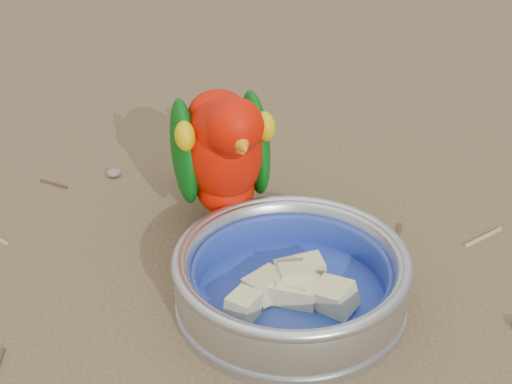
# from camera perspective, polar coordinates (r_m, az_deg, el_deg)

# --- Properties ---
(ground) EXTENTS (60.00, 60.00, 0.00)m
(ground) POSITION_cam_1_polar(r_m,az_deg,el_deg) (0.72, -6.38, -12.36)
(ground) COLOR brown
(food_bowl) EXTENTS (0.22, 0.22, 0.02)m
(food_bowl) POSITION_cam_1_polar(r_m,az_deg,el_deg) (0.77, 2.53, -7.90)
(food_bowl) COLOR #B2B2BA
(food_bowl) RESTS_ON ground
(bowl_wall) EXTENTS (0.22, 0.22, 0.04)m
(bowl_wall) POSITION_cam_1_polar(r_m,az_deg,el_deg) (0.75, 2.59, -6.11)
(bowl_wall) COLOR #B2B2BA
(bowl_wall) RESTS_ON food_bowl
(fruit_wedges) EXTENTS (0.13, 0.13, 0.03)m
(fruit_wedges) POSITION_cam_1_polar(r_m,az_deg,el_deg) (0.76, 2.57, -6.54)
(fruit_wedges) COLOR beige
(fruit_wedges) RESTS_ON food_bowl
(lory_parrot) EXTENTS (0.16, 0.24, 0.18)m
(lory_parrot) POSITION_cam_1_polar(r_m,az_deg,el_deg) (0.83, -2.38, 2.16)
(lory_parrot) COLOR red
(lory_parrot) RESTS_ON ground
(ground_debris) EXTENTS (0.90, 0.80, 0.01)m
(ground_debris) POSITION_cam_1_polar(r_m,az_deg,el_deg) (0.73, -4.59, -10.78)
(ground_debris) COLOR #A59E49
(ground_debris) RESTS_ON ground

